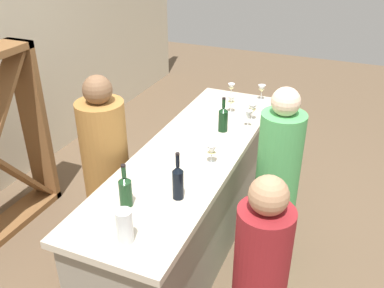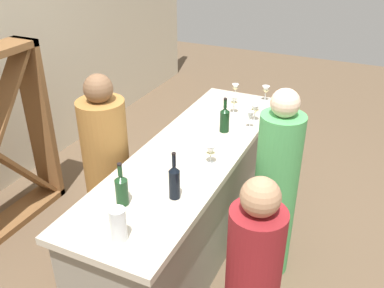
{
  "view_description": "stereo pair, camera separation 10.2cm",
  "coord_description": "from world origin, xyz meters",
  "px_view_note": "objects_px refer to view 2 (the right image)",
  "views": [
    {
      "loc": [
        -2.6,
        -1.1,
        2.53
      ],
      "look_at": [
        0.0,
        0.0,
        1.0
      ],
      "focal_mm": 39.42,
      "sensor_mm": 36.0,
      "label": 1
    },
    {
      "loc": [
        -2.55,
        -1.19,
        2.53
      ],
      "look_at": [
        0.0,
        0.0,
        1.0
      ],
      "focal_mm": 39.42,
      "sensor_mm": 36.0,
      "label": 2
    }
  ],
  "objects_px": {
    "wine_bottle_leftmost_olive_green": "(122,189)",
    "wine_glass_near_left": "(250,117)",
    "wine_glass_far_right": "(235,88)",
    "wine_glass_near_right": "(266,90)",
    "wine_bottle_second_left_near_black": "(174,181)",
    "wine_bottle_center_dark_green": "(225,119)",
    "water_pitcher": "(118,225)",
    "wine_glass_far_center": "(234,101)",
    "wine_glass_far_left": "(211,151)",
    "person_center_guest": "(275,193)",
    "person_right_guest": "(108,173)",
    "wine_glass_near_center": "(255,110)"
  },
  "relations": [
    {
      "from": "wine_bottle_leftmost_olive_green",
      "to": "wine_glass_near_left",
      "type": "xyz_separation_m",
      "value": [
        1.35,
        -0.38,
        -0.01
      ]
    },
    {
      "from": "wine_bottle_leftmost_olive_green",
      "to": "wine_glass_far_right",
      "type": "distance_m",
      "value": 1.94
    },
    {
      "from": "wine_bottle_leftmost_olive_green",
      "to": "wine_glass_near_right",
      "type": "xyz_separation_m",
      "value": [
        1.98,
        -0.33,
        -0.0
      ]
    },
    {
      "from": "wine_bottle_second_left_near_black",
      "to": "wine_bottle_center_dark_green",
      "type": "height_order",
      "value": "wine_bottle_second_left_near_black"
    },
    {
      "from": "wine_bottle_leftmost_olive_green",
      "to": "water_pitcher",
      "type": "height_order",
      "value": "wine_bottle_leftmost_olive_green"
    },
    {
      "from": "wine_bottle_leftmost_olive_green",
      "to": "wine_bottle_center_dark_green",
      "type": "xyz_separation_m",
      "value": [
        1.2,
        -0.21,
        0.0
      ]
    },
    {
      "from": "wine_glass_far_center",
      "to": "wine_glass_far_left",
      "type": "bearing_deg",
      "value": -170.54
    },
    {
      "from": "water_pitcher",
      "to": "person_center_guest",
      "type": "relative_size",
      "value": 0.13
    },
    {
      "from": "wine_bottle_center_dark_green",
      "to": "wine_glass_far_right",
      "type": "height_order",
      "value": "wine_bottle_center_dark_green"
    },
    {
      "from": "wine_glass_far_center",
      "to": "person_right_guest",
      "type": "height_order",
      "value": "person_right_guest"
    },
    {
      "from": "wine_bottle_center_dark_green",
      "to": "wine_glass_far_left",
      "type": "bearing_deg",
      "value": -169.65
    },
    {
      "from": "wine_glass_near_right",
      "to": "water_pitcher",
      "type": "height_order",
      "value": "water_pitcher"
    },
    {
      "from": "wine_glass_near_left",
      "to": "wine_glass_far_center",
      "type": "height_order",
      "value": "wine_glass_far_center"
    },
    {
      "from": "wine_glass_far_left",
      "to": "person_center_guest",
      "type": "xyz_separation_m",
      "value": [
        0.17,
        -0.46,
        -0.33
      ]
    },
    {
      "from": "wine_glass_near_center",
      "to": "water_pitcher",
      "type": "xyz_separation_m",
      "value": [
        -1.79,
        0.21,
        -0.0
      ]
    },
    {
      "from": "person_center_guest",
      "to": "wine_bottle_leftmost_olive_green",
      "type": "bearing_deg",
      "value": 40.84
    },
    {
      "from": "wine_glass_near_center",
      "to": "water_pitcher",
      "type": "relative_size",
      "value": 0.76
    },
    {
      "from": "person_center_guest",
      "to": "person_right_guest",
      "type": "distance_m",
      "value": 1.32
    },
    {
      "from": "wine_glass_near_left",
      "to": "wine_glass_far_right",
      "type": "bearing_deg",
      "value": 30.21
    },
    {
      "from": "wine_bottle_second_left_near_black",
      "to": "person_center_guest",
      "type": "height_order",
      "value": "person_center_guest"
    },
    {
      "from": "wine_bottle_center_dark_green",
      "to": "person_right_guest",
      "type": "distance_m",
      "value": 1.04
    },
    {
      "from": "wine_bottle_leftmost_olive_green",
      "to": "wine_glass_far_center",
      "type": "distance_m",
      "value": 1.59
    },
    {
      "from": "wine_glass_near_center",
      "to": "person_right_guest",
      "type": "xyz_separation_m",
      "value": [
        -0.95,
        0.9,
        -0.34
      ]
    },
    {
      "from": "wine_bottle_second_left_near_black",
      "to": "wine_glass_near_right",
      "type": "xyz_separation_m",
      "value": [
        1.79,
        -0.07,
        -0.02
      ]
    },
    {
      "from": "wine_glass_far_center",
      "to": "wine_glass_far_right",
      "type": "relative_size",
      "value": 1.17
    },
    {
      "from": "wine_bottle_center_dark_green",
      "to": "wine_glass_near_left",
      "type": "height_order",
      "value": "wine_bottle_center_dark_green"
    },
    {
      "from": "wine_bottle_second_left_near_black",
      "to": "wine_glass_near_center",
      "type": "height_order",
      "value": "wine_bottle_second_left_near_black"
    },
    {
      "from": "wine_glass_far_left",
      "to": "wine_glass_far_center",
      "type": "xyz_separation_m",
      "value": [
        0.9,
        0.15,
        0.02
      ]
    },
    {
      "from": "wine_glass_far_right",
      "to": "person_center_guest",
      "type": "relative_size",
      "value": 0.09
    },
    {
      "from": "wine_glass_near_left",
      "to": "wine_glass_near_center",
      "type": "xyz_separation_m",
      "value": [
        0.16,
        0.01,
        -0.0
      ]
    },
    {
      "from": "wine_glass_near_right",
      "to": "person_right_guest",
      "type": "distance_m",
      "value": 1.71
    },
    {
      "from": "wine_glass_far_center",
      "to": "water_pitcher",
      "type": "xyz_separation_m",
      "value": [
        -1.87,
        -0.01,
        -0.02
      ]
    },
    {
      "from": "wine_bottle_second_left_near_black",
      "to": "wine_glass_far_left",
      "type": "distance_m",
      "value": 0.48
    },
    {
      "from": "person_right_guest",
      "to": "wine_glass_near_left",
      "type": "bearing_deg",
      "value": 26.18
    },
    {
      "from": "wine_glass_near_center",
      "to": "water_pitcher",
      "type": "bearing_deg",
      "value": 173.32
    },
    {
      "from": "wine_bottle_center_dark_green",
      "to": "wine_glass_far_right",
      "type": "bearing_deg",
      "value": 13.07
    },
    {
      "from": "person_right_guest",
      "to": "wine_bottle_center_dark_green",
      "type": "bearing_deg",
      "value": 26.55
    },
    {
      "from": "wine_glass_near_center",
      "to": "person_center_guest",
      "type": "distance_m",
      "value": 0.83
    },
    {
      "from": "wine_glass_near_center",
      "to": "water_pitcher",
      "type": "height_order",
      "value": "water_pitcher"
    },
    {
      "from": "person_center_guest",
      "to": "person_right_guest",
      "type": "bearing_deg",
      "value": 5.77
    },
    {
      "from": "wine_bottle_leftmost_olive_green",
      "to": "wine_glass_near_center",
      "type": "height_order",
      "value": "wine_bottle_leftmost_olive_green"
    },
    {
      "from": "wine_glass_far_center",
      "to": "wine_glass_near_right",
      "type": "bearing_deg",
      "value": -23.51
    },
    {
      "from": "wine_glass_far_right",
      "to": "person_center_guest",
      "type": "distance_m",
      "value": 1.35
    },
    {
      "from": "wine_glass_near_center",
      "to": "wine_glass_far_left",
      "type": "distance_m",
      "value": 0.83
    },
    {
      "from": "wine_bottle_center_dark_green",
      "to": "wine_glass_near_right",
      "type": "bearing_deg",
      "value": -8.81
    },
    {
      "from": "wine_bottle_second_left_near_black",
      "to": "wine_glass_far_left",
      "type": "bearing_deg",
      "value": -5.13
    },
    {
      "from": "person_center_guest",
      "to": "wine_bottle_center_dark_green",
      "type": "bearing_deg",
      "value": -40.08
    },
    {
      "from": "wine_bottle_second_left_near_black",
      "to": "wine_glass_near_right",
      "type": "relative_size",
      "value": 2.15
    },
    {
      "from": "wine_bottle_leftmost_olive_green",
      "to": "wine_bottle_center_dark_green",
      "type": "bearing_deg",
      "value": -9.88
    },
    {
      "from": "wine_bottle_center_dark_green",
      "to": "water_pitcher",
      "type": "height_order",
      "value": "wine_bottle_center_dark_green"
    }
  ]
}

